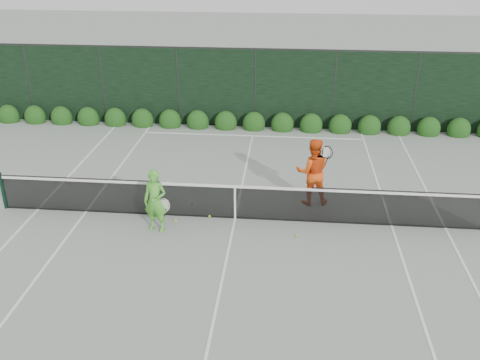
{
  "coord_description": "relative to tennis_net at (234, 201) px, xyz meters",
  "views": [
    {
      "loc": [
        1.31,
        -12.47,
        6.98
      ],
      "look_at": [
        0.1,
        0.3,
        1.0
      ],
      "focal_mm": 40.0,
      "sensor_mm": 36.0,
      "label": 1
    }
  ],
  "objects": [
    {
      "name": "windscreen_fence",
      "position": [
        0.02,
        -2.71,
        0.98
      ],
      "size": [
        32.0,
        21.07,
        3.06
      ],
      "color": "black",
      "rests_on": "ground"
    },
    {
      "name": "player_woman",
      "position": [
        -1.91,
        -0.78,
        0.3
      ],
      "size": [
        0.69,
        0.51,
        1.66
      ],
      "rotation": [
        0.0,
        0.0,
        -0.2
      ],
      "color": "#52B133",
      "rests_on": "ground"
    },
    {
      "name": "court_lines",
      "position": [
        0.02,
        0.0,
        -0.53
      ],
      "size": [
        11.03,
        23.83,
        0.01
      ],
      "color": "white",
      "rests_on": "ground"
    },
    {
      "name": "ground",
      "position": [
        0.02,
        0.0,
        -0.53
      ],
      "size": [
        80.0,
        80.0,
        0.0
      ],
      "primitive_type": "plane",
      "color": "gray",
      "rests_on": "ground"
    },
    {
      "name": "player_man",
      "position": [
        2.07,
        1.12,
        0.43
      ],
      "size": [
        0.99,
        0.8,
        1.92
      ],
      "rotation": [
        0.0,
        0.0,
        3.22
      ],
      "color": "#F05114",
      "rests_on": "ground"
    },
    {
      "name": "tennis_balls",
      "position": [
        -0.84,
        -0.01,
        -0.5
      ],
      "size": [
        4.16,
        1.52,
        0.07
      ],
      "color": "#A5D42F",
      "rests_on": "ground"
    },
    {
      "name": "tennis_net",
      "position": [
        0.0,
        0.0,
        0.0
      ],
      "size": [
        12.9,
        0.1,
        1.07
      ],
      "color": "black",
      "rests_on": "ground"
    },
    {
      "name": "hedge_row",
      "position": [
        0.02,
        7.15,
        -0.3
      ],
      "size": [
        31.66,
        0.65,
        0.94
      ],
      "color": "#123D10",
      "rests_on": "ground"
    }
  ]
}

